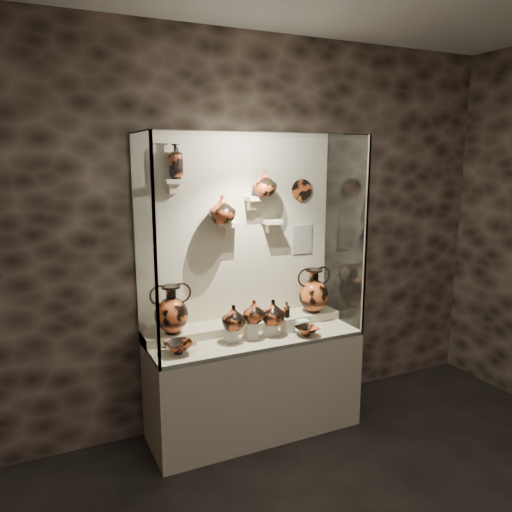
{
  "coord_description": "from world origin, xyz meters",
  "views": [
    {
      "loc": [
        -1.6,
        -1.25,
        2.23
      ],
      "look_at": [
        0.03,
        2.21,
        1.47
      ],
      "focal_mm": 35.0,
      "sensor_mm": 36.0,
      "label": 1
    }
  ],
  "objects_px": {
    "jug_c": "(273,312)",
    "kylix_left": "(178,347)",
    "amphora_right": "(314,290)",
    "ovoid_vase_a": "(222,210)",
    "ovoid_vase_b": "(265,183)",
    "jug_a": "(233,317)",
    "jug_b": "(254,312)",
    "lekythos_small": "(286,309)",
    "kylix_right": "(307,330)",
    "lekythos_tall": "(176,159)",
    "amphora_left": "(171,309)"
  },
  "relations": [
    {
      "from": "lekythos_small",
      "to": "ovoid_vase_b",
      "type": "height_order",
      "value": "ovoid_vase_b"
    },
    {
      "from": "jug_c",
      "to": "kylix_left",
      "type": "bearing_deg",
      "value": 175.23
    },
    {
      "from": "amphora_left",
      "to": "kylix_left",
      "type": "relative_size",
      "value": 1.42
    },
    {
      "from": "jug_b",
      "to": "ovoid_vase_a",
      "type": "xyz_separation_m",
      "value": [
        -0.15,
        0.25,
        0.78
      ]
    },
    {
      "from": "amphora_right",
      "to": "jug_b",
      "type": "xyz_separation_m",
      "value": [
        -0.67,
        -0.2,
        -0.04
      ]
    },
    {
      "from": "amphora_right",
      "to": "lekythos_small",
      "type": "xyz_separation_m",
      "value": [
        -0.36,
        -0.17,
        -0.07
      ]
    },
    {
      "from": "jug_a",
      "to": "kylix_right",
      "type": "distance_m",
      "value": 0.61
    },
    {
      "from": "amphora_right",
      "to": "amphora_left",
      "type": "bearing_deg",
      "value": -166.63
    },
    {
      "from": "amphora_left",
      "to": "jug_b",
      "type": "distance_m",
      "value": 0.63
    },
    {
      "from": "jug_a",
      "to": "ovoid_vase_b",
      "type": "relative_size",
      "value": 0.93
    },
    {
      "from": "ovoid_vase_a",
      "to": "lekythos_tall",
      "type": "bearing_deg",
      "value": 158.95
    },
    {
      "from": "lekythos_small",
      "to": "jug_a",
      "type": "bearing_deg",
      "value": 167.1
    },
    {
      "from": "amphora_left",
      "to": "kylix_right",
      "type": "xyz_separation_m",
      "value": [
        1.0,
        -0.33,
        -0.21
      ]
    },
    {
      "from": "jug_b",
      "to": "kylix_left",
      "type": "xyz_separation_m",
      "value": [
        -0.63,
        -0.05,
        -0.17
      ]
    },
    {
      "from": "jug_c",
      "to": "kylix_left",
      "type": "height_order",
      "value": "jug_c"
    },
    {
      "from": "jug_c",
      "to": "lekythos_tall",
      "type": "distance_m",
      "value": 1.4
    },
    {
      "from": "jug_b",
      "to": "ovoid_vase_b",
      "type": "bearing_deg",
      "value": 32.52
    },
    {
      "from": "amphora_right",
      "to": "ovoid_vase_a",
      "type": "distance_m",
      "value": 1.1
    },
    {
      "from": "jug_b",
      "to": "lekythos_small",
      "type": "xyz_separation_m",
      "value": [
        0.31,
        0.03,
        -0.03
      ]
    },
    {
      "from": "jug_b",
      "to": "jug_a",
      "type": "bearing_deg",
      "value": 162.44
    },
    {
      "from": "kylix_left",
      "to": "ovoid_vase_b",
      "type": "bearing_deg",
      "value": 8.05
    },
    {
      "from": "jug_b",
      "to": "kylix_left",
      "type": "height_order",
      "value": "jug_b"
    },
    {
      "from": "jug_c",
      "to": "ovoid_vase_a",
      "type": "distance_m",
      "value": 0.9
    },
    {
      "from": "lekythos_small",
      "to": "kylix_right",
      "type": "bearing_deg",
      "value": -75.23
    },
    {
      "from": "jug_c",
      "to": "ovoid_vase_a",
      "type": "relative_size",
      "value": 0.93
    },
    {
      "from": "kylix_right",
      "to": "ovoid_vase_a",
      "type": "xyz_separation_m",
      "value": [
        -0.56,
        0.38,
        0.95
      ]
    },
    {
      "from": "ovoid_vase_a",
      "to": "amphora_right",
      "type": "bearing_deg",
      "value": -16.87
    },
    {
      "from": "amphora_right",
      "to": "kylix_right",
      "type": "xyz_separation_m",
      "value": [
        -0.26,
        -0.33,
        -0.22
      ]
    },
    {
      "from": "jug_b",
      "to": "ovoid_vase_b",
      "type": "height_order",
      "value": "ovoid_vase_b"
    },
    {
      "from": "kylix_right",
      "to": "lekythos_tall",
      "type": "bearing_deg",
      "value": 134.3
    },
    {
      "from": "jug_a",
      "to": "lekythos_small",
      "type": "relative_size",
      "value": 1.33
    },
    {
      "from": "amphora_left",
      "to": "ovoid_vase_a",
      "type": "bearing_deg",
      "value": 8.87
    },
    {
      "from": "lekythos_small",
      "to": "lekythos_tall",
      "type": "distance_m",
      "value": 1.46
    },
    {
      "from": "amphora_right",
      "to": "lekythos_tall",
      "type": "xyz_separation_m",
      "value": [
        -1.17,
        0.1,
        1.12
      ]
    },
    {
      "from": "amphora_left",
      "to": "ovoid_vase_a",
      "type": "relative_size",
      "value": 1.73
    },
    {
      "from": "amphora_right",
      "to": "jug_a",
      "type": "height_order",
      "value": "amphora_right"
    },
    {
      "from": "lekythos_tall",
      "to": "ovoid_vase_b",
      "type": "height_order",
      "value": "lekythos_tall"
    },
    {
      "from": "lekythos_tall",
      "to": "jug_c",
      "type": "bearing_deg",
      "value": -23.12
    },
    {
      "from": "jug_a",
      "to": "jug_c",
      "type": "height_order",
      "value": "jug_c"
    },
    {
      "from": "jug_c",
      "to": "amphora_left",
      "type": "bearing_deg",
      "value": 156.99
    },
    {
      "from": "amphora_right",
      "to": "ovoid_vase_a",
      "type": "height_order",
      "value": "ovoid_vase_a"
    },
    {
      "from": "jug_a",
      "to": "jug_b",
      "type": "bearing_deg",
      "value": -19.79
    },
    {
      "from": "jug_b",
      "to": "lekythos_small",
      "type": "bearing_deg",
      "value": -11.81
    },
    {
      "from": "amphora_right",
      "to": "ovoid_vase_b",
      "type": "bearing_deg",
      "value": -173.5
    },
    {
      "from": "amphora_left",
      "to": "kylix_right",
      "type": "relative_size",
      "value": 1.68
    },
    {
      "from": "amphora_right",
      "to": "ovoid_vase_a",
      "type": "relative_size",
      "value": 1.76
    },
    {
      "from": "amphora_left",
      "to": "lekythos_tall",
      "type": "xyz_separation_m",
      "value": [
        0.1,
        0.09,
        1.12
      ]
    },
    {
      "from": "jug_a",
      "to": "ovoid_vase_a",
      "type": "distance_m",
      "value": 0.84
    },
    {
      "from": "lekythos_small",
      "to": "kylix_left",
      "type": "bearing_deg",
      "value": 168.28
    },
    {
      "from": "amphora_left",
      "to": "kylix_left",
      "type": "xyz_separation_m",
      "value": [
        -0.03,
        -0.25,
        -0.21
      ]
    }
  ]
}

